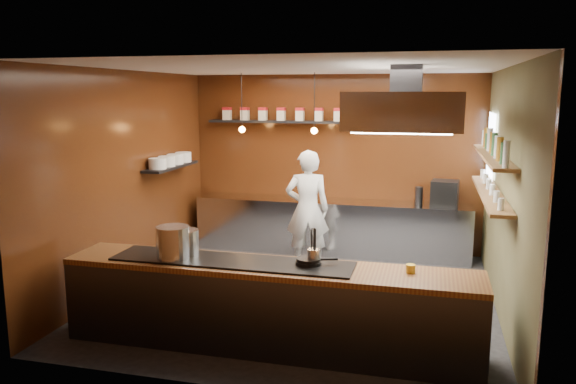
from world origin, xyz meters
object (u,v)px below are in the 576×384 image
(stockpot_large, at_px, (173,242))
(espresso_machine, at_px, (445,193))
(extractor_hood, at_px, (406,109))
(chef, at_px, (307,209))
(stockpot_small, at_px, (185,242))

(stockpot_large, xyz_separation_m, espresso_machine, (2.87, 3.85, -0.01))
(stockpot_large, bearing_deg, espresso_machine, 53.24)
(extractor_hood, xyz_separation_m, chef, (-1.50, 1.65, -1.58))
(stockpot_small, bearing_deg, espresso_machine, 52.85)
(espresso_machine, relative_size, chef, 0.22)
(extractor_hood, height_order, espresso_machine, extractor_hood)
(stockpot_small, distance_m, espresso_machine, 4.64)
(stockpot_large, bearing_deg, stockpot_small, 64.26)
(extractor_hood, relative_size, espresso_machine, 4.85)
(stockpot_large, height_order, stockpot_small, stockpot_large)
(extractor_hood, height_order, stockpot_small, extractor_hood)
(espresso_machine, bearing_deg, stockpot_small, -120.71)
(stockpot_small, height_order, chef, chef)
(extractor_hood, xyz_separation_m, stockpot_small, (-2.26, -1.13, -1.43))
(stockpot_large, xyz_separation_m, stockpot_small, (0.07, 0.15, -0.03))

